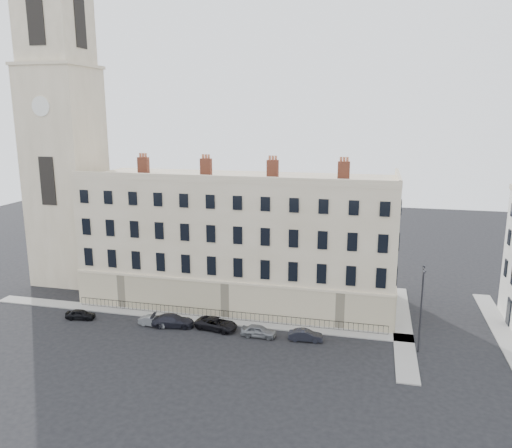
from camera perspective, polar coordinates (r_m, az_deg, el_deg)
The scene contains 14 objects.
ground at distance 49.81m, azimuth 1.23°, elevation -13.88°, with size 160.00×160.00×0.00m, color black.
terrace at distance 59.51m, azimuth -1.89°, elevation -1.75°, with size 36.22×12.22×17.00m.
church_tower at distance 69.91m, azimuth -21.09°, elevation 8.82°, with size 8.00×8.13×44.00m.
pavement_terrace at distance 56.82m, azimuth -7.73°, elevation -10.48°, with size 48.00×2.00×0.12m, color gray.
pavement_east_return at distance 56.25m, azimuth 16.36°, elevation -11.14°, with size 2.00×24.00×0.12m, color gray.
pavement_adjacent at distance 59.55m, azimuth 26.09°, elevation -10.60°, with size 2.00×20.00×0.12m, color gray.
railings at distance 55.73m, azimuth -3.69°, elevation -10.31°, with size 35.00×0.04×0.96m.
car_a at distance 59.02m, azimuth -19.43°, elevation -9.70°, with size 1.28×3.19×1.09m, color black.
car_b at distance 55.18m, azimuth -11.64°, elevation -10.82°, with size 1.12×3.22×1.06m, color slate.
car_c at distance 54.60m, azimuth -9.47°, elevation -10.84°, with size 1.83×4.51×1.31m, color black.
car_d at distance 53.40m, azimuth -4.54°, elevation -11.29°, with size 2.07×4.48×1.25m, color black.
car_e at distance 51.64m, azimuth 0.31°, elevation -12.12°, with size 1.45×3.60×1.23m, color slate.
car_f at distance 51.07m, azimuth 5.69°, elevation -12.55°, with size 1.19×3.41×1.12m, color black.
streetlamp at distance 49.34m, azimuth 18.36°, elevation -8.79°, with size 0.36×1.85×8.57m.
Camera 1 is at (9.42, -43.63, 22.10)m, focal length 35.00 mm.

